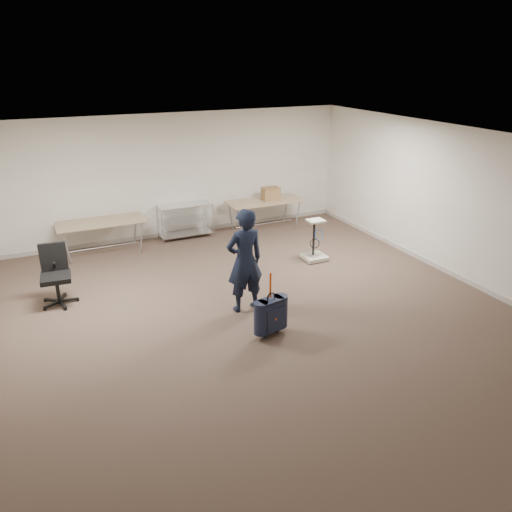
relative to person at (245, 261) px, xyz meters
name	(u,v)px	position (x,y,z in m)	size (l,w,h in m)	color
ground	(264,317)	(0.16, -0.39, -0.87)	(9.00, 9.00, 0.00)	#423228
room_shell	(232,282)	(0.16, 0.99, -0.82)	(8.00, 9.00, 9.00)	white
folding_table_left	(101,224)	(-1.74, 3.56, -0.20)	(1.80, 0.75, 0.73)	#917F59
folding_table_right	(264,203)	(2.06, 3.56, -0.20)	(1.80, 0.75, 0.73)	#917F59
wire_shelf	(185,219)	(0.16, 3.81, -0.43)	(1.22, 0.47, 0.80)	silver
person	(245,261)	(0.00, 0.00, 0.00)	(0.64, 0.42, 1.75)	black
suitcase	(271,315)	(0.01, -0.94, -0.53)	(0.41, 0.29, 1.03)	black
office_chair	(57,286)	(-2.81, 1.55, -0.56)	(0.63, 0.63, 1.03)	black
equipment_cart	(314,249)	(2.18, 1.39, -0.65)	(0.48, 0.48, 0.87)	beige
cardboard_box	(271,194)	(2.23, 3.57, 0.01)	(0.40, 0.30, 0.30)	brown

